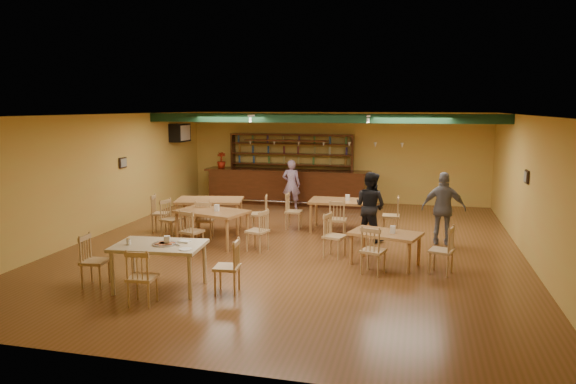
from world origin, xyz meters
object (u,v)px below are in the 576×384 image
(dining_table_d, at_px, (385,249))
(near_table, at_px, (160,267))
(patron_bar, at_px, (291,184))
(dining_table_c, at_px, (212,227))
(patron_right_a, at_px, (370,206))
(bar_counter, at_px, (287,187))
(dining_table_b, at_px, (341,216))
(dining_table_a, at_px, (210,215))

(dining_table_d, xyz_separation_m, near_table, (-3.75, -2.42, 0.07))
(patron_bar, bearing_deg, dining_table_c, 74.09)
(dining_table_d, xyz_separation_m, patron_right_a, (-0.49, 1.96, 0.49))
(dining_table_d, bearing_deg, bar_counter, 136.64)
(dining_table_b, xyz_separation_m, patron_right_a, (0.80, -0.80, 0.43))
(bar_counter, bearing_deg, dining_table_c, -94.47)
(dining_table_c, bearing_deg, near_table, -69.37)
(dining_table_b, relative_size, dining_table_d, 1.19)
(dining_table_a, relative_size, dining_table_d, 1.23)
(dining_table_b, bearing_deg, dining_table_d, -66.24)
(dining_table_c, relative_size, near_table, 1.05)
(bar_counter, distance_m, dining_table_d, 7.17)
(dining_table_c, distance_m, near_table, 3.15)
(dining_table_b, distance_m, dining_table_c, 3.42)
(patron_bar, height_order, patron_right_a, patron_right_a)
(dining_table_b, bearing_deg, dining_table_c, -144.52)
(bar_counter, bearing_deg, near_table, -90.95)
(dining_table_c, relative_size, patron_bar, 1.03)
(near_table, xyz_separation_m, patron_right_a, (3.26, 4.39, 0.42))
(dining_table_b, distance_m, dining_table_d, 3.05)
(patron_bar, xyz_separation_m, patron_right_a, (2.76, -3.41, 0.06))
(dining_table_a, xyz_separation_m, dining_table_d, (4.58, -1.94, -0.08))
(dining_table_a, xyz_separation_m, dining_table_b, (3.29, 0.83, -0.01))
(bar_counter, relative_size, dining_table_c, 3.41)
(near_table, distance_m, patron_bar, 7.82)
(bar_counter, bearing_deg, patron_bar, -66.76)
(near_table, xyz_separation_m, patron_bar, (0.50, 7.80, 0.37))
(dining_table_a, xyz_separation_m, patron_right_a, (4.09, 0.03, 0.41))
(bar_counter, xyz_separation_m, dining_table_a, (-0.98, -4.26, -0.15))
(bar_counter, distance_m, dining_table_b, 4.14)
(dining_table_a, relative_size, patron_right_a, 1.01)
(dining_table_a, height_order, dining_table_d, dining_table_a)
(bar_counter, distance_m, dining_table_c, 5.50)
(dining_table_c, relative_size, patron_right_a, 0.96)
(bar_counter, xyz_separation_m, patron_right_a, (3.11, -4.23, 0.27))
(near_table, bearing_deg, bar_counter, 83.51)
(bar_counter, height_order, near_table, bar_counter)
(near_table, bearing_deg, dining_table_d, 27.34)
(dining_table_d, xyz_separation_m, patron_bar, (-3.25, 5.37, 0.44))
(dining_table_a, bearing_deg, bar_counter, 64.63)
(dining_table_c, height_order, dining_table_d, dining_table_c)
(dining_table_d, distance_m, near_table, 4.46)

